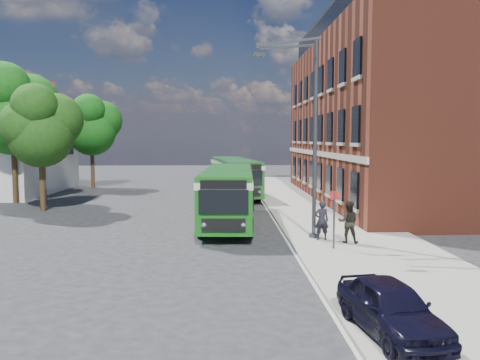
{
  "coord_description": "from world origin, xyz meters",
  "views": [
    {
      "loc": [
        1.09,
        -22.96,
        4.63
      ],
      "look_at": [
        2.06,
        4.84,
        2.2
      ],
      "focal_mm": 35.0,
      "sensor_mm": 36.0,
      "label": 1
    }
  ],
  "objects_px": {
    "street_lamp": "(307,136)",
    "bus_front": "(228,190)",
    "parked_car": "(391,307)",
    "bus_rear": "(234,173)"
  },
  "relations": [
    {
      "from": "bus_rear",
      "to": "parked_car",
      "type": "xyz_separation_m",
      "value": [
        3.0,
        -27.82,
        -1.06
      ]
    },
    {
      "from": "bus_front",
      "to": "parked_car",
      "type": "xyz_separation_m",
      "value": [
        3.6,
        -15.12,
        -1.06
      ]
    },
    {
      "from": "street_lamp",
      "to": "bus_front",
      "type": "height_order",
      "value": "street_lamp"
    },
    {
      "from": "parked_car",
      "to": "street_lamp",
      "type": "bearing_deg",
      "value": 82.39
    },
    {
      "from": "bus_front",
      "to": "parked_car",
      "type": "height_order",
      "value": "bus_front"
    },
    {
      "from": "bus_rear",
      "to": "street_lamp",
      "type": "bearing_deg",
      "value": -80.43
    },
    {
      "from": "street_lamp",
      "to": "bus_rear",
      "type": "relative_size",
      "value": 0.74
    },
    {
      "from": "bus_front",
      "to": "street_lamp",
      "type": "bearing_deg",
      "value": -52.2
    },
    {
      "from": "bus_rear",
      "to": "parked_car",
      "type": "relative_size",
      "value": 3.33
    },
    {
      "from": "street_lamp",
      "to": "bus_rear",
      "type": "bearing_deg",
      "value": 99.57
    }
  ]
}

